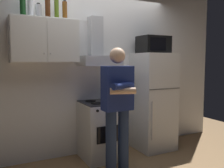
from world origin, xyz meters
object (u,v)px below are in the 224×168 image
Objects in this scene: stove_oven at (102,130)px; bottle_wine_green at (23,5)px; range_hood at (98,53)px; bottle_canister_steel at (39,11)px; microwave at (153,45)px; bottle_olive_oil at (57,9)px; refrigerator at (153,101)px; bottle_beer_brown at (65,11)px; bottle_vodka_clear at (31,5)px; bottle_rum_dark at (48,9)px; upper_cabinet at (44,41)px; cooking_pot at (113,97)px; person_standing at (118,106)px.

bottle_wine_green is (-1.06, 0.13, 1.77)m from stove_oven.
range_hood is 1.22m from bottle_wine_green.
bottle_wine_green is 1.59× the size of bottle_canister_steel.
bottle_olive_oil is (-1.58, 0.08, 0.44)m from microwave.
refrigerator is (0.95, -0.13, -0.80)m from range_hood.
bottle_beer_brown is 0.86× the size of bottle_wine_green.
bottle_olive_oil reaches higher than microwave.
bottle_vodka_clear is 1.21× the size of bottle_rum_dark.
upper_cabinet is 0.47m from bottle_olive_oil.
bottle_wine_green is 0.21m from bottle_canister_steel.
upper_cabinet is 1.75m from microwave.
microwave is 1.52× the size of cooking_pot.
bottle_olive_oil is (-1.58, 0.10, 1.38)m from refrigerator.
bottle_beer_brown is (-0.51, -0.01, 0.58)m from range_hood.
person_standing is 0.52m from cooking_pot.
cooking_pot is 1.76m from bottle_wine_green.
bottle_wine_green reaches higher than bottle_rum_dark.
stove_oven is 2.02m from bottle_vodka_clear.
range_hood is 0.47× the size of refrigerator.
bottle_canister_steel is at bearing 171.14° from stove_oven.
bottle_rum_dark is (-0.12, -0.01, -0.01)m from bottle_olive_oil.
refrigerator reaches higher than cooking_pot.
range_hood is at bearing 1.14° from bottle_beer_brown.
bottle_beer_brown reaches higher than person_standing.
bottle_canister_steel is at bearing 179.47° from range_hood.
bottle_vodka_clear reaches higher than bottle_beer_brown.
bottle_beer_brown reaches higher than bottle_rum_dark.
bottle_olive_oil reaches higher than range_hood.
upper_cabinet reaches higher than refrigerator.
person_standing is 1.80m from bottle_wine_green.
bottle_vodka_clear reaches higher than person_standing.
range_hood is 0.97m from microwave.
bottle_rum_dark reaches higher than person_standing.
cooking_pot is 1.13× the size of bottle_olive_oil.
refrigerator is at bearing 31.23° from person_standing.
bottle_beer_brown is at bearing -1.73° from upper_cabinet.
bottle_rum_dark reaches higher than upper_cabinet.
bottle_wine_green is at bearing 161.70° from bottle_vodka_clear.
bottle_olive_oil is at bearing -177.73° from range_hood.
bottle_canister_steel is at bearing 176.36° from microwave.
bottle_canister_steel is (-0.99, 0.25, 1.21)m from cooking_pot.
microwave is (1.75, -0.11, -0.01)m from upper_cabinet.
bottle_beer_brown is (-0.46, 0.72, 1.28)m from person_standing.
microwave is 1.75m from bottle_rum_dark.
bottle_olive_oil reaches higher than bottle_beer_brown.
bottle_vodka_clear is (-0.17, -0.03, 0.45)m from upper_cabinet.
microwave is 1.64m from bottle_olive_oil.
range_hood is (0.80, 0.00, -0.15)m from upper_cabinet.
bottle_wine_green is (-0.09, 0.03, -0.00)m from bottle_vodka_clear.
bottle_rum_dark is (0.11, -0.04, 0.03)m from bottle_canister_steel.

